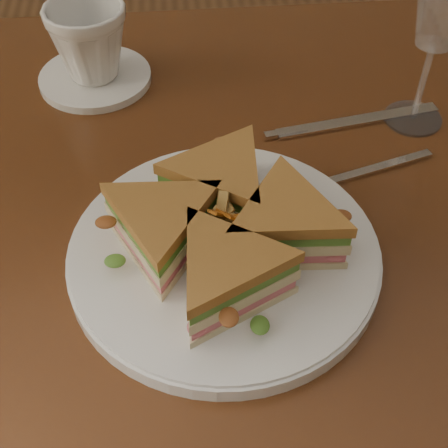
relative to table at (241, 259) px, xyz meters
name	(u,v)px	position (x,y,z in m)	size (l,w,h in m)	color
table	(241,259)	(0.00, 0.00, 0.00)	(1.20, 0.80, 0.75)	#391C0D
plate	(224,254)	(-0.03, -0.08, 0.11)	(0.29, 0.29, 0.02)	white
sandwich_wedges	(224,228)	(-0.03, -0.08, 0.14)	(0.24, 0.24, 0.06)	beige
crisps_mound	(224,231)	(-0.03, -0.08, 0.14)	(0.09, 0.09, 0.05)	#CD6A1A
spoon	(320,184)	(0.08, 0.01, 0.10)	(0.18, 0.07, 0.01)	silver
knife	(346,123)	(0.13, 0.11, 0.10)	(0.21, 0.05, 0.00)	silver
wine_glass	(445,2)	(0.21, 0.11, 0.25)	(0.07, 0.07, 0.21)	white
saucer	(95,78)	(-0.16, 0.23, 0.10)	(0.14, 0.14, 0.01)	white
coffee_cup	(89,42)	(-0.16, 0.23, 0.15)	(0.10, 0.10, 0.09)	white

